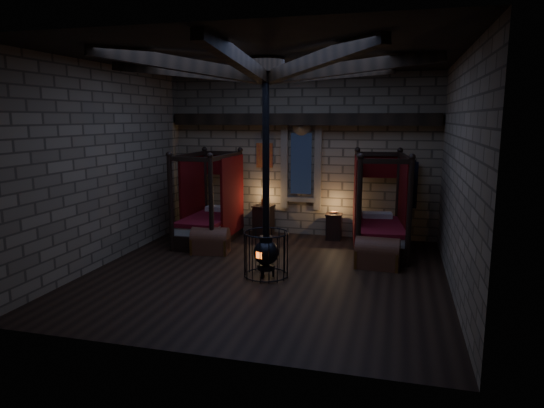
% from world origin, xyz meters
% --- Properties ---
extents(room, '(7.02, 7.02, 4.29)m').
position_xyz_m(room, '(-0.00, 0.09, 3.74)').
color(room, black).
rests_on(room, ground).
extents(bed_left, '(1.15, 2.14, 2.22)m').
position_xyz_m(bed_left, '(-2.07, 2.15, 0.55)').
color(bed_left, black).
rests_on(bed_left, ground).
extents(bed_right, '(1.39, 2.28, 2.26)m').
position_xyz_m(bed_right, '(2.10, 2.26, 0.56)').
color(bed_right, black).
rests_on(bed_right, ground).
extents(trunk_left, '(0.91, 0.64, 0.62)m').
position_xyz_m(trunk_left, '(-1.65, 1.12, 0.27)').
color(trunk_left, '#5B2F1C').
rests_on(trunk_left, ground).
extents(trunk_right, '(0.93, 0.62, 0.66)m').
position_xyz_m(trunk_right, '(2.13, 0.99, 0.29)').
color(trunk_right, '#5B2F1C').
rests_on(trunk_right, ground).
extents(nightstand_left, '(0.57, 0.56, 0.97)m').
position_xyz_m(nightstand_left, '(-0.95, 3.15, 0.41)').
color(nightstand_left, black).
rests_on(nightstand_left, ground).
extents(nightstand_right, '(0.44, 0.43, 0.73)m').
position_xyz_m(nightstand_right, '(0.94, 3.11, 0.34)').
color(nightstand_right, black).
rests_on(nightstand_right, ground).
extents(stove, '(0.88, 0.88, 4.05)m').
position_xyz_m(stove, '(0.05, -0.17, 0.58)').
color(stove, black).
rests_on(stove, ground).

